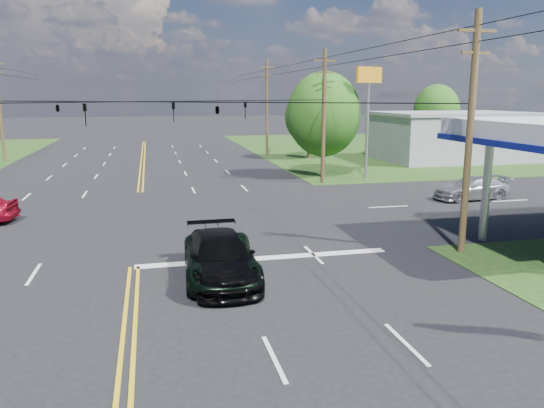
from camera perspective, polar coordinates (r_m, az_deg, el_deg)
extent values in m
plane|color=black|center=(28.30, -14.21, -1.63)|extent=(280.00, 280.00, 0.00)
cube|color=#1E3912|center=(68.99, 16.94, 5.87)|extent=(46.00, 48.00, 0.03)
cube|color=silver|center=(20.99, -0.77, -5.88)|extent=(10.00, 0.50, 0.02)
cube|color=gray|center=(55.98, 18.69, 6.80)|extent=(14.00, 10.00, 4.40)
cylinder|color=#A5A5AA|center=(24.92, 22.06, 1.55)|extent=(0.36, 0.36, 4.65)
cylinder|color=#42341C|center=(22.28, 20.48, 6.87)|extent=(0.28, 0.28, 9.50)
cube|color=#42341C|center=(22.36, 21.22, 17.00)|extent=(1.60, 0.12, 0.12)
cube|color=#42341C|center=(22.28, 21.07, 14.96)|extent=(1.20, 0.10, 0.10)
cylinder|color=#42341C|center=(38.59, 5.59, 9.24)|extent=(0.28, 0.28, 9.50)
cube|color=#42341C|center=(38.63, 5.71, 15.10)|extent=(1.60, 0.12, 0.12)
cube|color=#42341C|center=(38.59, 5.68, 13.92)|extent=(1.20, 0.10, 0.10)
cylinder|color=#42341C|center=(57.28, -27.23, 9.04)|extent=(0.28, 0.28, 10.00)
cylinder|color=#42341C|center=(56.92, -0.56, 10.29)|extent=(0.28, 0.28, 10.00)
cube|color=#42341C|center=(56.97, -0.57, 14.52)|extent=(1.60, 0.12, 0.12)
cube|color=#42341C|center=(56.94, -0.57, 13.72)|extent=(1.20, 0.10, 0.10)
imported|color=black|center=(26.31, -19.45, 9.03)|extent=(0.17, 0.21, 1.05)
imported|color=black|center=(29.06, -10.54, 9.67)|extent=(0.17, 0.21, 1.05)
imported|color=black|center=(32.59, -2.89, 10.04)|extent=(0.17, 0.21, 1.05)
imported|color=black|center=(30.64, -22.07, 9.64)|extent=(1.24, 0.26, 0.50)
imported|color=black|center=(25.08, -5.91, 10.16)|extent=(1.24, 0.26, 0.50)
cylinder|color=black|center=(28.46, 13.08, 16.55)|extent=(0.04, 100.00, 0.04)
cylinder|color=black|center=(28.41, 13.02, 15.34)|extent=(0.04, 100.00, 0.04)
cylinder|color=#42341C|center=(41.98, 5.51, 5.19)|extent=(0.36, 0.36, 3.30)
ellipsoid|color=#185316|center=(41.75, 5.59, 9.59)|extent=(5.70, 5.70, 6.60)
cylinder|color=#42341C|center=(54.13, 4.01, 6.41)|extent=(0.36, 0.36, 2.86)
ellipsoid|color=#185316|center=(53.95, 4.05, 9.37)|extent=(4.94, 4.94, 5.72)
cylinder|color=#42341C|center=(66.64, 17.12, 7.00)|extent=(0.36, 0.36, 3.08)
ellipsoid|color=#185316|center=(66.49, 17.28, 9.58)|extent=(5.32, 5.32, 6.16)
imported|color=black|center=(18.60, -5.55, -5.88)|extent=(2.72, 5.42, 1.47)
imported|color=black|center=(18.55, -5.54, -5.75)|extent=(2.27, 5.48, 1.58)
imported|color=#A1A2A6|center=(34.88, 20.69, 1.60)|extent=(4.94, 2.31, 1.40)
cylinder|color=#A5A5AA|center=(40.89, 10.22, 8.47)|extent=(0.20, 0.20, 8.39)
cube|color=orange|center=(40.87, 10.41, 13.50)|extent=(2.26, 1.00, 1.15)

